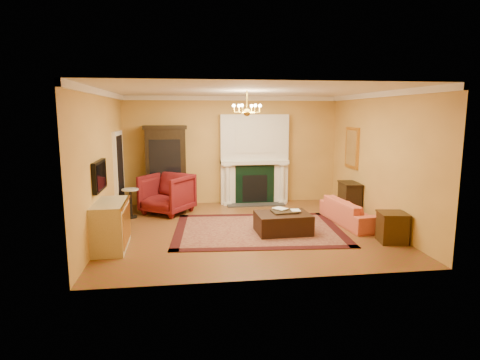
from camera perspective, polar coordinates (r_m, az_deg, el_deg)
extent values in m
cube|color=brown|center=(8.95, 0.94, -7.04)|extent=(6.00, 5.50, 0.02)
cube|color=silver|center=(8.59, 1.00, 12.66)|extent=(6.00, 5.50, 0.02)
cube|color=gold|center=(11.36, -1.13, 4.26)|extent=(6.00, 0.02, 3.00)
cube|color=gold|center=(5.95, 4.96, -0.56)|extent=(6.00, 0.02, 3.00)
cube|color=gold|center=(8.71, -19.02, 2.15)|extent=(0.02, 5.50, 3.00)
cube|color=gold|center=(9.56, 19.12, 2.75)|extent=(0.02, 5.50, 3.00)
cube|color=silver|center=(11.30, 2.00, 2.95)|extent=(1.90, 0.32, 2.50)
cube|color=silver|center=(11.08, 2.17, 5.94)|extent=(1.10, 0.01, 0.80)
cube|color=black|center=(11.24, 2.13, -0.69)|extent=(1.10, 0.02, 1.10)
cube|color=black|center=(11.25, 2.13, -1.20)|extent=(0.70, 0.02, 0.75)
cube|color=#333333|center=(11.23, 2.21, -3.46)|extent=(1.60, 0.50, 0.04)
cube|color=silver|center=(11.25, 2.05, 2.57)|extent=(1.90, 0.44, 0.10)
cylinder|color=silver|center=(11.12, -1.83, -0.59)|extent=(0.14, 0.14, 1.18)
cylinder|color=silver|center=(11.38, 6.01, -0.41)|extent=(0.14, 0.14, 1.18)
cube|color=white|center=(11.27, -1.12, 11.55)|extent=(6.00, 0.08, 0.12)
cube|color=white|center=(8.65, -19.21, 11.66)|extent=(0.08, 5.50, 0.12)
cube|color=white|center=(9.49, 19.32, 11.41)|extent=(0.08, 5.50, 0.12)
cube|color=white|center=(10.42, -16.82, 0.89)|extent=(0.08, 1.05, 2.10)
cube|color=black|center=(10.42, -16.62, 0.73)|extent=(0.02, 0.85, 1.95)
cube|color=black|center=(8.14, -19.36, 0.58)|extent=(0.08, 0.95, 0.58)
cube|color=black|center=(8.13, -19.05, 0.58)|extent=(0.01, 0.85, 0.48)
cube|color=gold|center=(10.79, 15.64, 4.44)|extent=(0.05, 0.76, 1.05)
cube|color=white|center=(10.78, 15.51, 4.44)|extent=(0.01, 0.62, 0.90)
cylinder|color=gold|center=(8.58, 0.99, 11.26)|extent=(0.03, 0.03, 0.40)
sphere|color=gold|center=(8.58, 0.99, 9.59)|extent=(0.16, 0.16, 0.16)
sphere|color=#FFE5B2|center=(8.62, 2.86, 10.51)|extent=(0.07, 0.07, 0.07)
sphere|color=#FFE5B2|center=(8.84, 1.66, 10.49)|extent=(0.07, 0.07, 0.07)
sphere|color=#FFE5B2|center=(8.80, -0.17, 10.50)|extent=(0.07, 0.07, 0.07)
sphere|color=#FFE5B2|center=(8.54, -0.90, 10.53)|extent=(0.07, 0.07, 0.07)
sphere|color=#FFE5B2|center=(8.32, 0.28, 10.56)|extent=(0.07, 0.07, 0.07)
sphere|color=#FFE5B2|center=(8.36, 2.21, 10.54)|extent=(0.07, 0.07, 0.07)
cube|color=#430E14|center=(8.88, 2.58, -7.05)|extent=(3.82, 2.98, 0.01)
cube|color=black|center=(11.08, -10.51, 1.66)|extent=(1.09, 0.56, 2.11)
imported|color=maroon|center=(10.37, -10.34, -1.67)|extent=(1.47, 1.45, 1.11)
cylinder|color=black|center=(10.23, -15.20, -5.09)|extent=(0.28, 0.28, 0.04)
cylinder|color=black|center=(10.15, -15.28, -3.21)|extent=(0.06, 0.06, 0.64)
cylinder|color=white|center=(10.08, -15.36, -1.31)|extent=(0.40, 0.40, 0.03)
cube|color=beige|center=(7.97, -17.90, -6.15)|extent=(0.60, 1.22, 0.90)
imported|color=#DF5746|center=(9.63, 15.65, -3.84)|extent=(0.74, 1.96, 0.75)
cube|color=#33210E|center=(8.53, 20.82, -6.42)|extent=(0.57, 0.57, 0.57)
cube|color=black|center=(10.52, 15.29, -2.62)|extent=(0.46, 0.73, 0.78)
cube|color=black|center=(8.63, 6.11, -6.08)|extent=(1.16, 0.86, 0.42)
cube|color=black|center=(8.65, 6.30, -4.51)|extent=(0.54, 0.44, 0.03)
imported|color=gray|center=(8.66, 5.29, -3.34)|extent=(0.20, 0.16, 0.30)
imported|color=gray|center=(8.64, 7.31, -3.56)|extent=(0.19, 0.03, 0.26)
cylinder|color=#9D9275|center=(11.16, -0.67, 2.98)|extent=(0.10, 0.10, 0.08)
cone|color=#0F3817|center=(11.14, -0.67, 3.97)|extent=(0.14, 0.14, 0.31)
cylinder|color=#9D9275|center=(11.35, 4.91, 3.06)|extent=(0.10, 0.10, 0.08)
cone|color=#0F3817|center=(11.33, 4.92, 4.06)|extent=(0.15, 0.15, 0.31)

